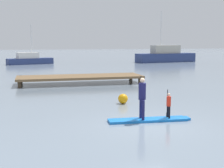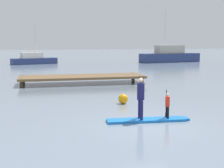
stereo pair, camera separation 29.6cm
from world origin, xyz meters
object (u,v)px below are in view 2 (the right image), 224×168
object	(u,v)px
paddleboard_near	(148,120)
paddler_adult	(141,96)
paddler_child_solo	(167,104)
fishing_boat_white_large	(170,56)
motor_boat_small_navy	(34,60)
mooring_buoy_near	(123,99)

from	to	relation	value
paddleboard_near	paddler_adult	size ratio (longest dim) A/B	1.96
paddler_child_solo	fishing_boat_white_large	distance (m)	38.28
paddler_child_solo	motor_boat_small_navy	world-z (taller)	motor_boat_small_navy
paddler_adult	motor_boat_small_navy	xyz separation A→B (m)	(-4.69, 35.50, -0.42)
paddleboard_near	paddler_child_solo	distance (m)	1.05
paddler_adult	motor_boat_small_navy	distance (m)	35.81
paddleboard_near	paddler_adult	bearing A→B (deg)	174.86
paddler_child_solo	fishing_boat_white_large	world-z (taller)	fishing_boat_white_large
paddleboard_near	mooring_buoy_near	bearing A→B (deg)	90.46
paddleboard_near	fishing_boat_white_large	distance (m)	38.59
paddleboard_near	motor_boat_small_navy	bearing A→B (deg)	98.03
motor_boat_small_navy	mooring_buoy_near	distance (m)	32.07
paddler_adult	fishing_boat_white_large	bearing A→B (deg)	64.81
paddler_adult	paddler_child_solo	xyz separation A→B (m)	(1.15, -0.07, -0.40)
paddler_child_solo	motor_boat_small_navy	xyz separation A→B (m)	(-5.85, 35.58, -0.02)
motor_boat_small_navy	mooring_buoy_near	size ratio (longest dim) A/B	12.88
paddler_adult	paddler_child_solo	distance (m)	1.22
paddleboard_near	paddler_child_solo	bearing A→B (deg)	-3.16
paddleboard_near	motor_boat_small_navy	xyz separation A→B (m)	(-5.02, 35.53, 0.61)
paddleboard_near	paddler_child_solo	xyz separation A→B (m)	(0.83, -0.05, 0.64)
motor_boat_small_navy	paddler_child_solo	bearing A→B (deg)	-80.67
mooring_buoy_near	paddler_child_solo	bearing A→B (deg)	-77.52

